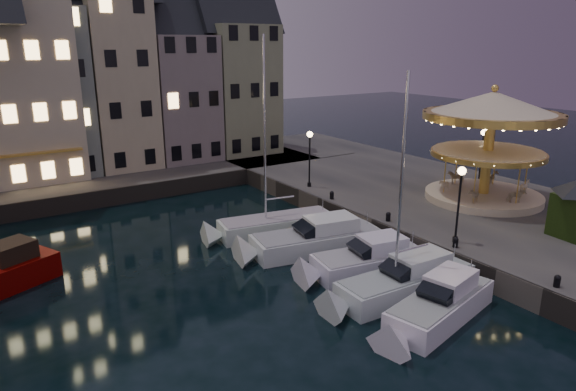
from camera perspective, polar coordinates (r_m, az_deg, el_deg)
ground at (r=24.29m, az=8.65°, el=-12.17°), size 160.00×160.00×0.00m
quay_east at (r=37.46m, az=18.61°, el=-1.36°), size 16.00×56.00×1.30m
quay_north at (r=45.43m, az=-24.07°, el=1.11°), size 44.00×12.00×1.30m
quaywall_e at (r=31.77m, az=9.58°, el=-3.86°), size 0.15×44.00×1.30m
quaywall_n at (r=40.09m, az=-19.76°, el=-0.32°), size 48.00×0.15×1.30m
streetlamp_b at (r=28.41m, az=18.53°, el=0.19°), size 0.44×0.44×4.17m
streetlamp_c at (r=37.92m, az=2.42°, el=4.98°), size 0.44×0.44×4.17m
streetlamp_d at (r=41.34m, az=20.77°, el=4.88°), size 0.44×0.44×4.17m
bollard_a at (r=25.70m, az=27.74°, el=-8.36°), size 0.30×0.30×0.57m
bollard_b at (r=28.41m, az=18.12°, el=-4.91°), size 0.30×0.30×0.57m
bollard_c at (r=31.52m, az=11.08°, el=-2.27°), size 0.30×0.30×0.57m
bollard_d at (r=35.44m, az=4.89°, el=0.09°), size 0.30×0.30×0.57m
townhouse_nc at (r=46.16m, az=-25.71°, el=11.43°), size 6.82×8.00×14.80m
townhouse_nd at (r=47.30m, az=-18.76°, el=12.86°), size 5.50×8.00×15.80m
townhouse_ne at (r=49.10m, az=-12.35°, el=11.68°), size 6.16×8.00×12.80m
townhouse_nf at (r=51.56m, az=-5.97°, el=12.73°), size 6.82×8.00×13.80m
motorboat_b at (r=23.45m, az=16.13°, el=-12.01°), size 7.27×3.47×2.15m
motorboat_c at (r=25.18m, az=12.31°, el=-9.56°), size 8.26×2.41×10.95m
motorboat_d at (r=27.18m, az=8.27°, el=-7.41°), size 7.09×3.40×2.15m
motorboat_e at (r=29.75m, az=2.50°, el=-5.08°), size 8.64×3.93×2.15m
motorboat_f at (r=32.27m, az=-2.23°, el=-3.54°), size 8.37×3.45×11.06m
carousel at (r=36.69m, az=21.62°, el=7.26°), size 8.88×8.88×7.77m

